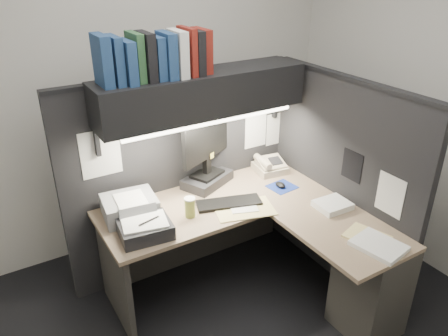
% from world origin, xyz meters
% --- Properties ---
extents(floor, '(3.50, 3.50, 0.00)m').
position_xyz_m(floor, '(0.00, 0.00, 0.00)').
color(floor, black).
rests_on(floor, ground).
extents(wall_back, '(3.50, 0.04, 2.70)m').
position_xyz_m(wall_back, '(0.00, 1.50, 1.35)').
color(wall_back, silver).
rests_on(wall_back, floor).
extents(wall_right, '(0.04, 3.00, 2.70)m').
position_xyz_m(wall_right, '(1.75, 0.00, 1.35)').
color(wall_right, silver).
rests_on(wall_right, floor).
extents(partition_back, '(1.90, 0.06, 1.60)m').
position_xyz_m(partition_back, '(0.03, 0.93, 0.80)').
color(partition_back, black).
rests_on(partition_back, floor).
extents(partition_right, '(0.06, 1.50, 1.60)m').
position_xyz_m(partition_right, '(0.98, 0.18, 0.80)').
color(partition_right, black).
rests_on(partition_right, floor).
extents(desk, '(1.70, 1.53, 0.73)m').
position_xyz_m(desk, '(0.43, -0.00, 0.44)').
color(desk, '#8E6E5A').
rests_on(desk, floor).
extents(overhead_shelf, '(1.55, 0.34, 0.30)m').
position_xyz_m(overhead_shelf, '(0.12, 0.75, 1.50)').
color(overhead_shelf, black).
rests_on(overhead_shelf, partition_back).
extents(task_light_tube, '(1.32, 0.04, 0.04)m').
position_xyz_m(task_light_tube, '(0.12, 0.61, 1.33)').
color(task_light_tube, white).
rests_on(task_light_tube, overhead_shelf).
extents(monitor, '(0.52, 0.39, 0.60)m').
position_xyz_m(monitor, '(0.19, 0.82, 0.97)').
color(monitor, black).
rests_on(monitor, desk).
extents(keyboard, '(0.50, 0.29, 0.02)m').
position_xyz_m(keyboard, '(0.17, 0.46, 0.74)').
color(keyboard, black).
rests_on(keyboard, desk).
extents(mousepad, '(0.22, 0.20, 0.00)m').
position_xyz_m(mousepad, '(0.67, 0.47, 0.73)').
color(mousepad, navy).
rests_on(mousepad, desk).
extents(mouse, '(0.06, 0.10, 0.04)m').
position_xyz_m(mouse, '(0.65, 0.47, 0.75)').
color(mouse, black).
rests_on(mouse, mousepad).
extents(telephone, '(0.27, 0.28, 0.10)m').
position_xyz_m(telephone, '(0.75, 0.74, 0.78)').
color(telephone, '#BCAE91').
rests_on(telephone, desk).
extents(coffee_cup, '(0.09, 0.09, 0.14)m').
position_xyz_m(coffee_cup, '(-0.15, 0.46, 0.80)').
color(coffee_cup, '#B8AE49').
rests_on(coffee_cup, desk).
extents(printer, '(0.39, 0.34, 0.14)m').
position_xyz_m(printer, '(-0.50, 0.69, 0.80)').
color(printer, gray).
rests_on(printer, desk).
extents(notebook_stack, '(0.36, 0.31, 0.10)m').
position_xyz_m(notebook_stack, '(-0.50, 0.41, 0.78)').
color(notebook_stack, black).
rests_on(notebook_stack, desk).
extents(open_folder, '(0.48, 0.38, 0.01)m').
position_xyz_m(open_folder, '(0.22, 0.34, 0.73)').
color(open_folder, '#DBC87B').
rests_on(open_folder, desk).
extents(paper_stack_a, '(0.25, 0.21, 0.05)m').
position_xyz_m(paper_stack_a, '(0.78, 0.03, 0.75)').
color(paper_stack_a, white).
rests_on(paper_stack_a, desk).
extents(paper_stack_b, '(0.29, 0.34, 0.03)m').
position_xyz_m(paper_stack_b, '(0.69, -0.47, 0.74)').
color(paper_stack_b, white).
rests_on(paper_stack_b, desk).
extents(manila_stack, '(0.27, 0.31, 0.01)m').
position_xyz_m(manila_stack, '(0.71, -0.36, 0.74)').
color(manila_stack, '#DBC87B').
rests_on(manila_stack, desk).
extents(binder_row, '(0.74, 0.26, 0.31)m').
position_xyz_m(binder_row, '(-0.21, 0.75, 1.80)').
color(binder_row, navy).
rests_on(binder_row, overhead_shelf).
extents(pinned_papers, '(1.76, 1.31, 0.51)m').
position_xyz_m(pinned_papers, '(0.42, 0.56, 1.05)').
color(pinned_papers, white).
rests_on(pinned_papers, partition_back).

